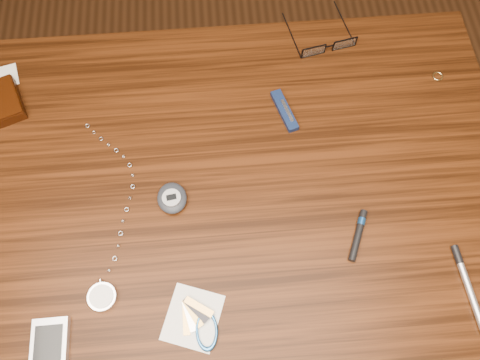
{
  "coord_description": "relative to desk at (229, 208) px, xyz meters",
  "views": [
    {
      "loc": [
        -0.0,
        -0.31,
        1.49
      ],
      "look_at": [
        0.02,
        0.01,
        0.76
      ],
      "focal_mm": 35.0,
      "sensor_mm": 36.0,
      "label": 1
    }
  ],
  "objects": [
    {
      "name": "pda_phone",
      "position": [
        -0.28,
        -0.25,
        0.11
      ],
      "size": [
        0.05,
        0.1,
        0.02
      ],
      "color": "silver",
      "rests_on": "desk"
    },
    {
      "name": "silver_pen",
      "position": [
        0.36,
        -0.19,
        0.11
      ],
      "size": [
        0.02,
        0.14,
        0.01
      ],
      "color": "#B7B6BB",
      "rests_on": "desk"
    },
    {
      "name": "eyeglasses",
      "position": [
        0.21,
        0.28,
        0.11
      ],
      "size": [
        0.13,
        0.14,
        0.03
      ],
      "color": "black",
      "rests_on": "desk"
    },
    {
      "name": "pocket_knife",
      "position": [
        0.11,
        0.14,
        0.11
      ],
      "size": [
        0.04,
        0.09,
        0.01
      ],
      "color": "#0E1C3D",
      "rests_on": "desk"
    },
    {
      "name": "black_blue_pen",
      "position": [
        0.21,
        -0.1,
        0.11
      ],
      "size": [
        0.05,
        0.09,
        0.01
      ],
      "color": "black",
      "rests_on": "desk"
    },
    {
      "name": "ground",
      "position": [
        0.0,
        0.0,
        -0.65
      ],
      "size": [
        3.8,
        3.8,
        0.0
      ],
      "primitive_type": "plane",
      "color": "#472814",
      "rests_on": "ground"
    },
    {
      "name": "desk",
      "position": [
        0.0,
        0.0,
        0.0
      ],
      "size": [
        1.0,
        0.7,
        0.75
      ],
      "color": "#331708",
      "rests_on": "ground"
    },
    {
      "name": "gold_ring",
      "position": [
        0.41,
        0.2,
        0.1
      ],
      "size": [
        0.03,
        0.03,
        0.0
      ],
      "primitive_type": "torus",
      "rotation": [
        0.0,
        0.0,
        0.32
      ],
      "color": "tan",
      "rests_on": "desk"
    },
    {
      "name": "notepad_keys",
      "position": [
        -0.06,
        -0.22,
        0.11
      ],
      "size": [
        0.1,
        0.11,
        0.01
      ],
      "color": "silver",
      "rests_on": "desk"
    },
    {
      "name": "pocket_watch",
      "position": [
        -0.2,
        -0.16,
        0.11
      ],
      "size": [
        0.09,
        0.34,
        0.01
      ],
      "color": "silver",
      "rests_on": "desk"
    },
    {
      "name": "pedometer",
      "position": [
        -0.09,
        -0.02,
        0.11
      ],
      "size": [
        0.06,
        0.06,
        0.02
      ],
      "color": "black",
      "rests_on": "desk"
    }
  ]
}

